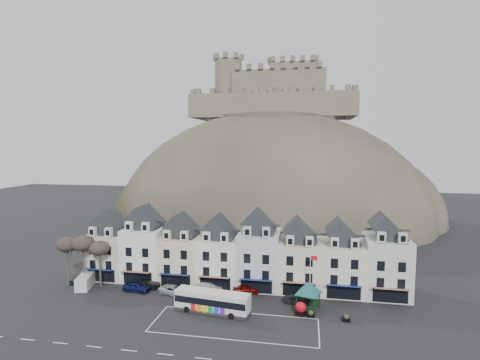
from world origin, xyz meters
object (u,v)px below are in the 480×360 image
bus (212,301)px  white_van (85,281)px  flagpole (311,275)px  bus_shelter (308,288)px  car_white (209,286)px  car_maroon (247,289)px  car_charcoal (297,300)px  red_buoy (301,308)px  car_silver (174,290)px  car_navy (137,287)px  car_black (146,285)px

bus → white_van: size_ratio=2.24×
bus → flagpole: 15.14m
flagpole → white_van: 37.33m
bus_shelter → flagpole: size_ratio=0.81×
car_white → car_maroon: car_maroon is taller
white_van → car_maroon: white_van is taller
flagpole → car_charcoal: 4.22m
red_buoy → car_silver: 20.52m
bus → car_white: (-2.52, 7.60, -0.99)m
car_navy → car_maroon: (17.84, 2.50, -0.04)m
bus → car_black: bus is taller
car_navy → flagpole: bearing=-83.2°
bus_shelter → car_white: size_ratio=1.28×
red_buoy → car_white: 16.21m
white_van → car_maroon: 27.21m
red_buoy → car_maroon: 10.70m
bus_shelter → car_white: bearing=-177.7°
flagpole → car_silver: 21.85m
flagpole → car_maroon: flagpole is taller
white_van → car_maroon: size_ratio=1.15×
white_van → car_black: white_van is taller
red_buoy → white_van: size_ratio=0.38×
car_black → car_navy: bearing=116.7°
flagpole → car_white: flagpole is taller
car_charcoal → bus_shelter: bearing=-130.0°
car_navy → car_silver: (6.40, 0.00, -0.08)m
car_black → car_silver: size_ratio=0.91×
flagpole → car_silver: size_ratio=1.56×
white_van → flagpole: bearing=-14.1°
car_navy → car_charcoal: size_ratio=1.14×
bus_shelter → white_van: size_ratio=1.25×
car_black → car_white: (10.40, 1.35, -0.04)m
car_navy → car_maroon: 18.01m
bus → car_maroon: bearing=71.5°
bus_shelter → car_black: bus_shelter is taller
car_black → car_charcoal: bearing=-109.8°
car_navy → car_silver: bearing=-84.2°
car_navy → car_charcoal: (26.00, 0.00, -0.11)m
white_van → car_white: size_ratio=1.02×
flagpole → car_white: size_ratio=1.58×
white_van → car_navy: 9.26m
flagpole → white_van: flagpole is taller
bus → bus_shelter: bus_shelter is taller
car_navy → red_buoy: bearing=-92.1°
car_navy → car_maroon: bearing=-76.2°
car_navy → car_white: car_navy is taller
flagpole → car_navy: 28.17m
bus_shelter → car_white: bus_shelter is taller
car_silver → bus_shelter: bearing=-77.8°
white_van → bus_shelter: bearing=-17.3°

